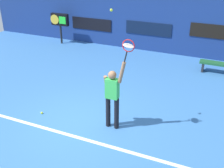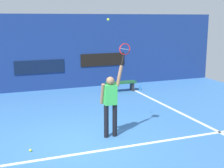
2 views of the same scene
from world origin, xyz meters
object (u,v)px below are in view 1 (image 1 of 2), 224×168
tennis_ball (111,10)px  scoreboard_clock (60,21)px  tennis_racket (128,47)px  spare_ball (42,113)px  tennis_player (112,95)px  court_bench (218,65)px

tennis_ball → scoreboard_clock: bearing=132.9°
tennis_racket → tennis_ball: tennis_ball is taller
tennis_racket → scoreboard_clock: size_ratio=0.40×
spare_ball → scoreboard_clock: bearing=117.9°
tennis_player → spare_ball: (-2.20, -0.24, -0.98)m
tennis_racket → scoreboard_clock: tennis_racket is taller
tennis_player → court_bench: 5.56m
court_bench → spare_ball: size_ratio=20.59×
spare_ball → tennis_racket: bearing=5.2°
court_bench → spare_ball: court_bench is taller
tennis_racket → spare_ball: tennis_racket is taller
tennis_ball → court_bench: size_ratio=0.05×
tennis_player → scoreboard_clock: 7.93m
scoreboard_clock → tennis_player: bearing=-47.0°
tennis_player → spare_ball: size_ratio=29.21×
tennis_racket → tennis_ball: size_ratio=9.19×
court_bench → tennis_player: bearing=-115.5°
tennis_player → spare_ball: tennis_player is taller
tennis_ball → spare_ball: (-2.16, -0.28, -3.15)m
tennis_player → tennis_ball: tennis_ball is taller
tennis_player → tennis_racket: bearing=-0.6°
tennis_ball → spare_ball: 3.83m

